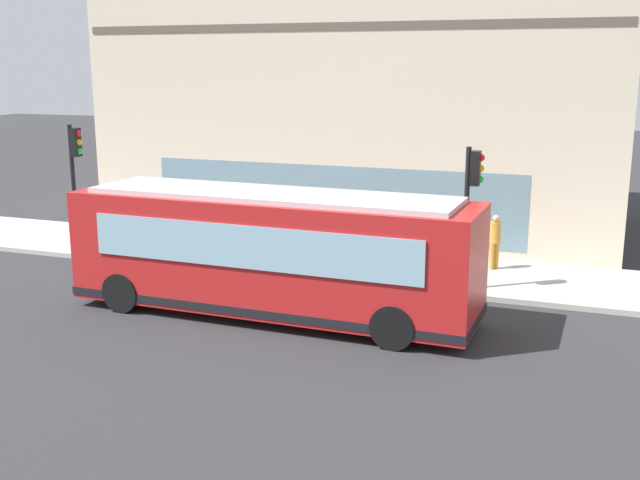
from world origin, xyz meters
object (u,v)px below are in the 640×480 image
(traffic_light_near_corner, at_px, (472,191))
(fire_hydrant, at_px, (417,253))
(city_bus_nearside, at_px, (272,254))
(pedestrian_walking_along_curb, at_px, (233,229))
(pedestrian_by_light_pole, at_px, (127,205))
(pedestrian_near_hydrant, at_px, (369,230))
(pedestrian_near_building_entrance, at_px, (495,238))
(traffic_light_down_block, at_px, (75,163))

(traffic_light_near_corner, height_order, fire_hydrant, traffic_light_near_corner)
(city_bus_nearside, bearing_deg, traffic_light_near_corner, -51.77)
(pedestrian_walking_along_curb, bearing_deg, city_bus_nearside, -143.20)
(fire_hydrant, height_order, pedestrian_walking_along_curb, pedestrian_walking_along_curb)
(pedestrian_by_light_pole, xyz_separation_m, pedestrian_near_hydrant, (-1.01, -9.23, 0.02))
(pedestrian_near_building_entrance, bearing_deg, city_bus_nearside, 141.22)
(city_bus_nearside, bearing_deg, traffic_light_down_block, 66.93)
(city_bus_nearside, relative_size, traffic_light_near_corner, 2.64)
(fire_hydrant, xyz_separation_m, pedestrian_by_light_pole, (0.66, 10.65, 0.66))
(traffic_light_down_block, relative_size, pedestrian_near_building_entrance, 2.48)
(pedestrian_by_light_pole, xyz_separation_m, pedestrian_near_building_entrance, (-0.35, -12.88, -0.09))
(pedestrian_by_light_pole, bearing_deg, city_bus_nearside, -126.26)
(fire_hydrant, xyz_separation_m, pedestrian_walking_along_curb, (-1.18, 5.54, 0.56))
(traffic_light_near_corner, xyz_separation_m, pedestrian_by_light_pole, (2.73, 12.52, -1.65))
(fire_hydrant, relative_size, pedestrian_near_building_entrance, 0.46)
(pedestrian_by_light_pole, relative_size, pedestrian_near_building_entrance, 1.08)
(traffic_light_down_block, distance_m, pedestrian_near_hydrant, 9.62)
(fire_hydrant, xyz_separation_m, pedestrian_near_building_entrance, (0.31, -2.23, 0.57))
(traffic_light_near_corner, distance_m, pedestrian_by_light_pole, 12.92)
(pedestrian_walking_along_curb, bearing_deg, traffic_light_down_block, 97.29)
(pedestrian_walking_along_curb, height_order, pedestrian_near_building_entrance, pedestrian_near_building_entrance)
(traffic_light_down_block, distance_m, pedestrian_near_building_entrance, 13.29)
(traffic_light_near_corner, distance_m, pedestrian_near_building_entrance, 2.97)
(pedestrian_walking_along_curb, bearing_deg, fire_hydrant, -77.98)
(traffic_light_down_block, distance_m, fire_hydrant, 11.18)
(pedestrian_by_light_pole, bearing_deg, pedestrian_near_building_entrance, -91.54)
(city_bus_nearside, relative_size, pedestrian_walking_along_curb, 6.23)
(traffic_light_near_corner, height_order, pedestrian_near_hydrant, traffic_light_near_corner)
(traffic_light_down_block, bearing_deg, city_bus_nearside, -113.07)
(city_bus_nearside, xyz_separation_m, pedestrian_walking_along_curb, (4.24, 3.17, -0.48))
(city_bus_nearside, distance_m, traffic_light_down_block, 9.22)
(pedestrian_near_building_entrance, bearing_deg, traffic_light_down_block, 99.43)
(fire_hydrant, height_order, pedestrian_by_light_pole, pedestrian_by_light_pole)
(fire_hydrant, bearing_deg, pedestrian_near_building_entrance, -82.09)
(pedestrian_near_building_entrance, bearing_deg, traffic_light_near_corner, 171.36)
(traffic_light_down_block, relative_size, pedestrian_near_hydrant, 2.25)
(city_bus_nearside, height_order, pedestrian_by_light_pole, city_bus_nearside)
(traffic_light_near_corner, relative_size, pedestrian_near_building_entrance, 2.35)
(fire_hydrant, distance_m, pedestrian_near_hydrant, 1.61)
(city_bus_nearside, distance_m, pedestrian_by_light_pole, 10.28)
(fire_hydrant, relative_size, pedestrian_by_light_pole, 0.42)
(fire_hydrant, height_order, pedestrian_near_hydrant, pedestrian_near_hydrant)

